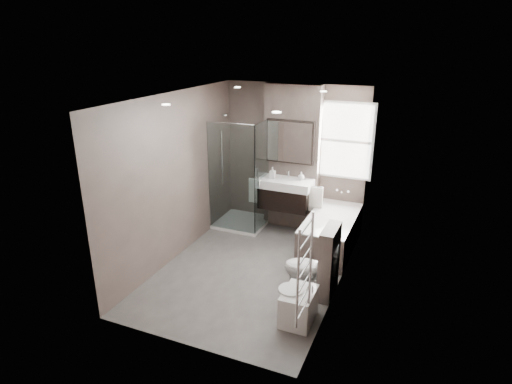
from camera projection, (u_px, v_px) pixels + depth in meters
The scene contains 15 objects.
room at pixel (253, 188), 6.13m from camera, with size 2.70×3.90×2.70m.
vanity_pier at pixel (292, 158), 7.66m from camera, with size 1.00×0.25×2.60m, color brown.
vanity at pixel (285, 193), 7.55m from camera, with size 0.95×0.47×0.66m.
mirror_cabinet at pixel (290, 142), 7.41m from camera, with size 0.86×0.08×0.76m.
towel_left at pixel (256, 191), 7.75m from camera, with size 0.24×0.06×0.44m, color white.
towel_right at pixel (316, 199), 7.34m from camera, with size 0.24×0.06×0.44m, color white.
shower_enclosure at pixel (245, 202), 7.84m from camera, with size 0.90×0.90×2.00m.
bathtub at pixel (331, 231), 7.08m from camera, with size 0.75×1.60×0.57m.
window at pixel (345, 141), 7.29m from camera, with size 0.98×0.06×1.33m.
toilet at pixel (310, 269), 5.84m from camera, with size 0.41×0.71×0.73m, color white.
cistern_box at pixel (329, 262), 5.74m from camera, with size 0.19×0.55×1.00m.
bidet at pixel (298, 305), 5.28m from camera, with size 0.45×0.52×0.54m.
towel_radiator at pixel (305, 269), 4.35m from camera, with size 0.03×0.49×1.10m.
soap_bottle_a at pixel (273, 173), 7.50m from camera, with size 0.09×0.09×0.20m, color white.
soap_bottle_b at pixel (301, 176), 7.41m from camera, with size 0.12×0.12×0.15m, color white.
Camera 1 is at (2.27, -5.31, 3.35)m, focal length 30.00 mm.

